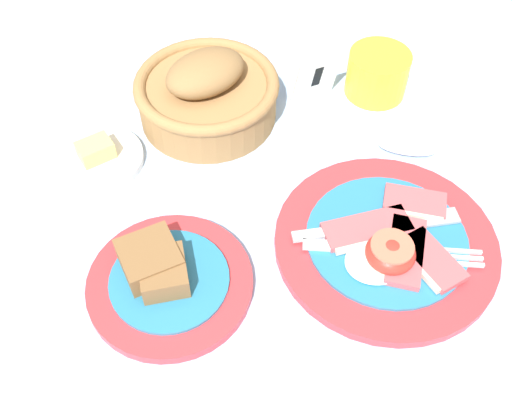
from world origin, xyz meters
TOP-DOWN VIEW (x-y plane):
  - ground_plane at (0.00, 0.00)m, footprint 3.00×3.00m
  - breakfast_plate at (0.07, -0.01)m, footprint 0.24×0.24m
  - bread_plate at (-0.16, 0.04)m, footprint 0.17×0.17m
  - sugar_cup at (0.18, 0.23)m, footprint 0.08×0.08m
  - bread_basket at (-0.04, 0.27)m, footprint 0.18×0.18m
  - butter_dish at (-0.19, 0.24)m, footprint 0.11×0.11m
  - number_card at (0.10, 0.26)m, footprint 0.06×0.05m
  - teaspoon_by_saucer at (0.14, 0.13)m, footprint 0.17×0.12m

SIDE VIEW (x-z plane):
  - ground_plane at x=0.00m, z-range 0.00..0.00m
  - teaspoon_by_saucer at x=0.14m, z-range 0.00..0.01m
  - butter_dish at x=-0.19m, z-range -0.01..0.02m
  - breakfast_plate at x=0.07m, z-range -0.01..0.03m
  - bread_plate at x=-0.16m, z-range -0.01..0.04m
  - sugar_cup at x=0.18m, z-range 0.00..0.06m
  - number_card at x=0.10m, z-range 0.00..0.07m
  - bread_basket at x=-0.04m, z-range -0.01..0.08m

